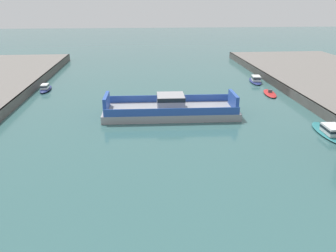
{
  "coord_description": "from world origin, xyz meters",
  "views": [
    {
      "loc": [
        -3.11,
        -8.94,
        16.55
      ],
      "look_at": [
        0.0,
        29.29,
        2.0
      ],
      "focal_mm": 36.14,
      "sensor_mm": 36.0,
      "label": 1
    }
  ],
  "objects_px": {
    "moored_boat_mid_right": "(270,93)",
    "moored_boat_upstream_b": "(256,80)",
    "moored_boat_near_left": "(331,131)",
    "chain_ferry": "(171,109)",
    "moored_boat_far_right": "(46,88)"
  },
  "relations": [
    {
      "from": "moored_boat_near_left",
      "to": "moored_boat_upstream_b",
      "type": "distance_m",
      "value": 29.39
    },
    {
      "from": "chain_ferry",
      "to": "moored_boat_upstream_b",
      "type": "height_order",
      "value": "chain_ferry"
    },
    {
      "from": "moored_boat_mid_right",
      "to": "moored_boat_near_left",
      "type": "bearing_deg",
      "value": -88.01
    },
    {
      "from": "chain_ferry",
      "to": "moored_boat_near_left",
      "type": "height_order",
      "value": "chain_ferry"
    },
    {
      "from": "moored_boat_near_left",
      "to": "moored_boat_far_right",
      "type": "distance_m",
      "value": 49.61
    },
    {
      "from": "chain_ferry",
      "to": "moored_boat_near_left",
      "type": "distance_m",
      "value": 22.03
    },
    {
      "from": "moored_boat_mid_right",
      "to": "moored_boat_far_right",
      "type": "relative_size",
      "value": 1.08
    },
    {
      "from": "moored_boat_mid_right",
      "to": "moored_boat_upstream_b",
      "type": "bearing_deg",
      "value": 87.06
    },
    {
      "from": "moored_boat_upstream_b",
      "to": "moored_boat_mid_right",
      "type": "bearing_deg",
      "value": -92.94
    },
    {
      "from": "chain_ferry",
      "to": "moored_boat_mid_right",
      "type": "bearing_deg",
      "value": 28.15
    },
    {
      "from": "moored_boat_near_left",
      "to": "moored_boat_far_right",
      "type": "xyz_separation_m",
      "value": [
        -42.36,
        25.83,
        -0.04
      ]
    },
    {
      "from": "moored_boat_near_left",
      "to": "moored_boat_far_right",
      "type": "relative_size",
      "value": 1.47
    },
    {
      "from": "moored_boat_far_right",
      "to": "chain_ferry",
      "type": "bearing_deg",
      "value": -36.03
    },
    {
      "from": "moored_boat_mid_right",
      "to": "moored_boat_upstream_b",
      "type": "relative_size",
      "value": 0.86
    },
    {
      "from": "moored_boat_mid_right",
      "to": "moored_boat_upstream_b",
      "type": "height_order",
      "value": "moored_boat_upstream_b"
    }
  ]
}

